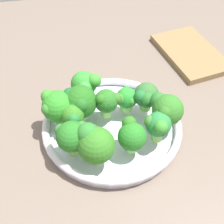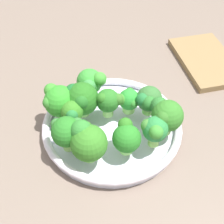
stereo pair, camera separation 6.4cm
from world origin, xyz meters
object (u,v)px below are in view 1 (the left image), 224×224
Objects in this scene: broccoli_floret_11 at (132,135)px; broccoli_floret_9 at (73,136)px; cutting_board at (190,53)px; broccoli_floret_0 at (126,98)px; broccoli_floret_6 at (79,102)px; broccoli_floret_4 at (85,84)px; broccoli_floret_7 at (166,110)px; broccoli_floret_2 at (57,106)px; bowl at (112,127)px; broccoli_floret_3 at (94,142)px; broccoli_floret_1 at (73,116)px; broccoli_floret_5 at (146,96)px; broccoli_floret_8 at (108,101)px; broccoli_floret_10 at (158,125)px.

broccoli_floret_9 is at bearing 85.68° from broccoli_floret_11.
broccoli_floret_11 is at bearing 142.40° from cutting_board.
broccoli_floret_6 is at bearing 93.16° from broccoli_floret_0.
broccoli_floret_7 is (-11.16, -14.49, 0.85)cm from broccoli_floret_4.
bowl is at bearing -102.11° from broccoli_floret_2.
broccoli_floret_3 is at bearing -150.76° from broccoli_floret_2.
broccoli_floret_1 is 0.82× the size of broccoli_floret_7.
broccoli_floret_5 is 0.30× the size of cutting_board.
broccoli_floret_1 is 0.29× the size of cutting_board.
broccoli_floret_8 is at bearing -147.32° from broccoli_floret_4.
broccoli_floret_4 is at bearing 52.39° from broccoli_floret_7.
bowl is 4.47× the size of broccoli_floret_5.
broccoli_floret_5 is at bearing 138.87° from cutting_board.
broccoli_floret_9 is (-8.47, 15.68, 0.73)cm from broccoli_floret_5.
cutting_board is (20.14, -31.47, -6.36)cm from broccoli_floret_6.
broccoli_floret_3 is 1.25× the size of broccoli_floret_5.
broccoli_floret_4 is 6.09cm from broccoli_floret_6.
broccoli_floret_10 is at bearing 142.63° from broccoli_floret_7.
bowl is 11.85cm from broccoli_floret_9.
broccoli_floret_2 reaches higher than broccoli_floret_0.
broccoli_floret_3 is 1.07× the size of broccoli_floret_9.
broccoli_floret_9 is (-6.12, 8.21, 5.98)cm from bowl.
broccoli_floret_1 is at bearing 111.72° from broccoli_floret_8.
cutting_board is at bearing -30.77° from broccoli_floret_7.
broccoli_floret_11 is 0.30× the size of cutting_board.
broccoli_floret_2 is 0.91× the size of broccoli_floret_3.
broccoli_floret_10 is at bearing -155.84° from broccoli_floret_0.
broccoli_floret_7 is at bearing -61.31° from broccoli_floret_11.
broccoli_floret_7 is at bearing -131.70° from broccoli_floret_0.
broccoli_floret_11 is at bearing -160.60° from bowl.
broccoli_floret_2 is 18.10cm from broccoli_floret_5.
broccoli_floret_11 is (-10.11, 1.07, 0.43)cm from broccoli_floret_0.
broccoli_floret_11 is (-9.27, 5.03, -0.27)cm from broccoli_floret_5.
broccoli_floret_10 is (-8.34, -0.16, 0.38)cm from broccoli_floret_5.
broccoli_floret_0 is 0.72× the size of broccoli_floret_6.
broccoli_floret_9 is 10.73cm from broccoli_floret_11.
cutting_board is (20.57, -25.69, -5.95)cm from broccoli_floret_8.
broccoli_floret_7 is 30.41cm from cutting_board.
broccoli_floret_5 reaches higher than broccoli_floret_0.
broccoli_floret_11 is at bearing -94.32° from broccoli_floret_9.
broccoli_floret_5 is 5.76cm from broccoli_floret_7.
broccoli_floret_5 is 1.01× the size of broccoli_floret_8.
broccoli_floret_4 and broccoli_floret_5 have the same top height.
broccoli_floret_10 is (-8.27, -18.26, 0.04)cm from broccoli_floret_2.
broccoli_floret_1 is 8.25cm from broccoli_floret_3.
broccoli_floret_3 reaches higher than broccoli_floret_2.
broccoli_floret_5 is (2.35, -7.47, 5.24)cm from bowl.
broccoli_floret_3 reaches higher than broccoli_floret_4.
broccoli_floret_0 is 11.93cm from broccoli_floret_1.
broccoli_floret_6 is 9.02cm from broccoli_floret_9.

